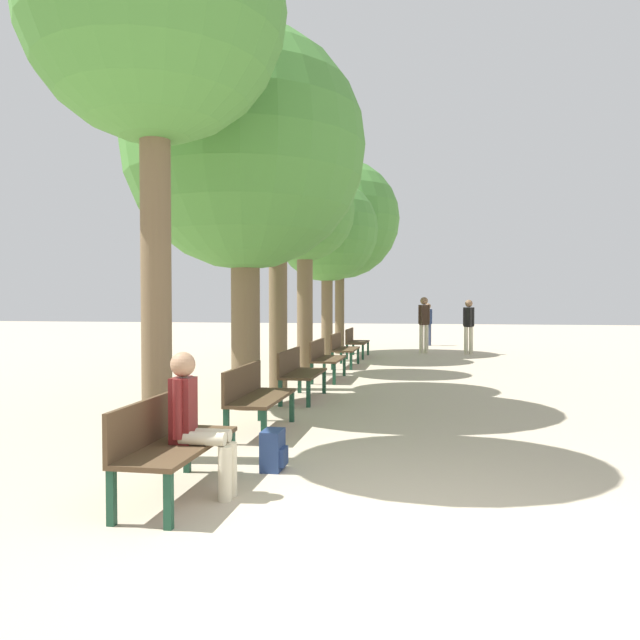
% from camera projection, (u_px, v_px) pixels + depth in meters
% --- Properties ---
extents(ground_plane, '(80.00, 80.00, 0.00)m').
position_uv_depth(ground_plane, '(406.00, 542.00, 4.32)').
color(ground_plane, '#B7A88E').
extents(bench_row_0, '(0.54, 1.55, 0.84)m').
position_uv_depth(bench_row_0, '(169.00, 439.00, 5.31)').
color(bench_row_0, '#4C3823').
rests_on(bench_row_0, ground_plane).
extents(bench_row_1, '(0.54, 1.55, 0.84)m').
position_uv_depth(bench_row_1, '(255.00, 393.00, 7.90)').
color(bench_row_1, '#4C3823').
rests_on(bench_row_1, ground_plane).
extents(bench_row_2, '(0.54, 1.55, 0.84)m').
position_uv_depth(bench_row_2, '(298.00, 370.00, 10.49)').
color(bench_row_2, '#4C3823').
rests_on(bench_row_2, ground_plane).
extents(bench_row_3, '(0.54, 1.55, 0.84)m').
position_uv_depth(bench_row_3, '(325.00, 356.00, 13.08)').
color(bench_row_3, '#4C3823').
rests_on(bench_row_3, ground_plane).
extents(bench_row_4, '(0.54, 1.55, 0.84)m').
position_uv_depth(bench_row_4, '(342.00, 347.00, 15.67)').
color(bench_row_4, '#4C3823').
rests_on(bench_row_4, ground_plane).
extents(bench_row_5, '(0.54, 1.55, 0.84)m').
position_uv_depth(bench_row_5, '(355.00, 340.00, 18.26)').
color(bench_row_5, '#4C3823').
rests_on(bench_row_5, ground_plane).
extents(tree_row_0, '(2.74, 2.74, 6.05)m').
position_uv_depth(tree_row_0, '(154.00, 12.00, 6.39)').
color(tree_row_0, brown).
rests_on(tree_row_0, ground_plane).
extents(tree_row_1, '(3.70, 3.70, 5.84)m').
position_uv_depth(tree_row_1, '(245.00, 151.00, 9.54)').
color(tree_row_1, brown).
rests_on(tree_row_1, ground_plane).
extents(tree_row_2, '(2.30, 2.30, 5.37)m').
position_uv_depth(tree_row_2, '(278.00, 168.00, 11.58)').
color(tree_row_2, brown).
rests_on(tree_row_2, ground_plane).
extents(tree_row_3, '(2.27, 2.27, 4.84)m').
position_uv_depth(tree_row_3, '(305.00, 214.00, 14.07)').
color(tree_row_3, brown).
rests_on(tree_row_3, ground_plane).
extents(tree_row_4, '(2.81, 2.81, 4.99)m').
position_uv_depth(tree_row_4, '(327.00, 231.00, 17.08)').
color(tree_row_4, brown).
rests_on(tree_row_4, ground_plane).
extents(tree_row_5, '(3.72, 3.72, 6.05)m').
position_uv_depth(tree_row_5, '(340.00, 220.00, 19.43)').
color(tree_row_5, brown).
rests_on(tree_row_5, ground_plane).
extents(person_seated, '(0.56, 0.32, 1.24)m').
position_uv_depth(person_seated, '(196.00, 419.00, 5.29)').
color(person_seated, beige).
rests_on(person_seated, ground_plane).
extents(backpack, '(0.23, 0.30, 0.40)m').
position_uv_depth(backpack, '(273.00, 450.00, 6.14)').
color(backpack, navy).
rests_on(backpack, ground_plane).
extents(pedestrian_near, '(0.34, 0.29, 1.69)m').
position_uv_depth(pedestrian_near, '(469.00, 323.00, 19.19)').
color(pedestrian_near, beige).
rests_on(pedestrian_near, ground_plane).
extents(pedestrian_mid, '(0.36, 0.30, 1.77)m').
position_uv_depth(pedestrian_mid, '(424.00, 321.00, 19.67)').
color(pedestrian_mid, beige).
rests_on(pedestrian_mid, ground_plane).
extents(pedestrian_far, '(0.32, 0.26, 1.56)m').
position_uv_depth(pedestrian_far, '(428.00, 321.00, 22.90)').
color(pedestrian_far, '#384260').
rests_on(pedestrian_far, ground_plane).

